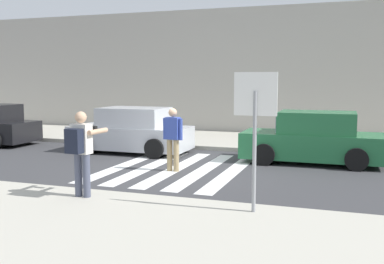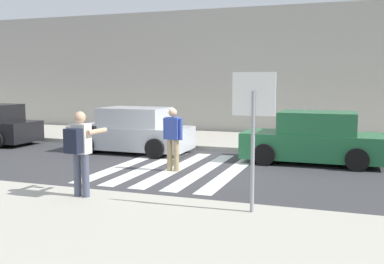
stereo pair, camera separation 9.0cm
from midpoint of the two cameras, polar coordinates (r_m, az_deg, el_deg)
name	(u,v)px [view 2 (the right image)]	position (r m, az deg, el deg)	size (l,w,h in m)	color
ground_plane	(174,170)	(12.55, -2.08, -4.79)	(120.00, 120.00, 0.00)	#38383A
sidewalk_near	(20,243)	(7.34, -20.64, -13.03)	(60.00, 6.00, 0.14)	#B2AD9E
sidewalk_far	(229,140)	(18.18, 4.87, -1.02)	(60.00, 4.80, 0.14)	#B2AD9E
building_facade_far	(253,73)	(22.31, 7.82, 7.49)	(56.00, 4.00, 5.68)	#ADA89E
crosswalk_stripe_0	(126,165)	(13.39, -8.16, -4.11)	(0.44, 5.20, 0.01)	silver
crosswalk_stripe_1	(151,166)	(13.04, -5.04, -4.36)	(0.44, 5.20, 0.01)	silver
crosswalk_stripe_2	(177,168)	(12.74, -1.75, -4.60)	(0.44, 5.20, 0.01)	silver
crosswalk_stripe_3	(204,170)	(12.47, 1.69, -4.84)	(0.44, 5.20, 0.01)	silver
crosswalk_stripe_4	(232,172)	(12.26, 5.27, -5.07)	(0.44, 5.20, 0.01)	silver
stop_sign	(254,111)	(7.91, 8.14, 2.66)	(0.76, 0.08, 2.48)	gray
photographer_with_backpack	(80,146)	(9.22, -13.78, -1.78)	(0.62, 0.87, 1.72)	#474C60
pedestrian_crossing	(173,136)	(12.21, -2.24, -0.48)	(0.58, 0.28, 1.72)	tan
parked_car_silver	(132,131)	(15.52, -7.42, 0.07)	(4.10, 1.92, 1.55)	#B7BABF
parked_car_green	(314,139)	(13.89, 15.36, -0.88)	(4.10, 1.92, 1.55)	#236B3D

